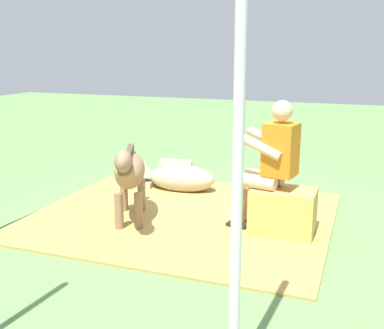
# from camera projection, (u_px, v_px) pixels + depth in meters

# --- Properties ---
(ground_plane) EXTENTS (24.00, 24.00, 0.00)m
(ground_plane) POSITION_uv_depth(u_px,v_px,m) (204.00, 218.00, 5.30)
(ground_plane) COLOR #608C4C
(hay_patch) EXTENTS (3.20, 2.77, 0.02)m
(hay_patch) POSITION_uv_depth(u_px,v_px,m) (183.00, 215.00, 5.33)
(hay_patch) COLOR #AD8C47
(hay_patch) RESTS_ON ground
(hay_bale) EXTENTS (0.63, 0.44, 0.47)m
(hay_bale) POSITION_uv_depth(u_px,v_px,m) (283.00, 212.00, 4.78)
(hay_bale) COLOR tan
(hay_bale) RESTS_ON ground
(person_seated) EXTENTS (0.70, 0.50, 1.35)m
(person_seated) POSITION_uv_depth(u_px,v_px,m) (269.00, 161.00, 4.73)
(person_seated) COLOR #D8AD8C
(person_seated) RESTS_ON ground
(pony_standing) EXTENTS (0.71, 1.27, 0.93)m
(pony_standing) POSITION_uv_depth(u_px,v_px,m) (129.00, 173.00, 4.99)
(pony_standing) COLOR #8C6B4C
(pony_standing) RESTS_ON ground
(pony_lying) EXTENTS (1.34, 0.43, 0.42)m
(pony_lying) POSITION_uv_depth(u_px,v_px,m) (174.00, 177.00, 6.25)
(pony_lying) COLOR tan
(pony_lying) RESTS_ON ground
(tent_pole_left) EXTENTS (0.06, 0.06, 2.54)m
(tent_pole_left) POSITION_uv_depth(u_px,v_px,m) (238.00, 163.00, 2.40)
(tent_pole_left) COLOR silver
(tent_pole_left) RESTS_ON ground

